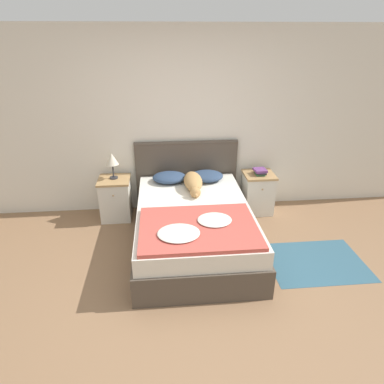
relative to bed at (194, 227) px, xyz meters
name	(u,v)px	position (x,y,z in m)	size (l,w,h in m)	color
ground_plane	(194,302)	(-0.09, -1.00, -0.27)	(16.00, 16.00, 0.00)	#896647
wall_back	(179,123)	(-0.09, 1.13, 1.01)	(9.00, 0.06, 2.55)	silver
bed	(194,227)	(0.00, 0.00, 0.00)	(1.40, 2.07, 0.54)	#4C4238
headboard	(187,174)	(0.00, 1.06, 0.27)	(1.48, 0.06, 1.04)	#4C4238
nightstand_left	(116,198)	(-1.03, 0.83, 0.03)	(0.43, 0.43, 0.60)	silver
nightstand_right	(258,193)	(1.03, 0.83, 0.03)	(0.43, 0.43, 0.60)	silver
pillow_left	(169,177)	(-0.26, 0.80, 0.34)	(0.47, 0.38, 0.12)	navy
pillow_right	(206,176)	(0.26, 0.80, 0.34)	(0.47, 0.38, 0.12)	navy
quilt	(198,228)	(-0.01, -0.52, 0.30)	(1.24, 0.94, 0.07)	#BC4C42
dog	(193,182)	(0.05, 0.55, 0.36)	(0.24, 0.75, 0.18)	tan
book_stack	(260,171)	(1.03, 0.82, 0.37)	(0.18, 0.22, 0.08)	#337547
table_lamp	(112,160)	(-1.03, 0.85, 0.60)	(0.17, 0.17, 0.36)	#2D2D33
rug	(316,262)	(1.39, -0.48, -0.27)	(1.11, 0.84, 0.00)	#335B70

